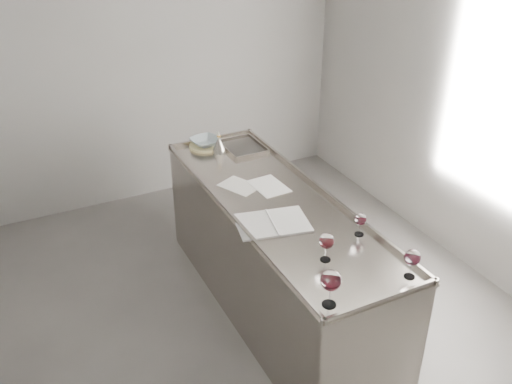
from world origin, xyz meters
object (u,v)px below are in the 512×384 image
wine_glass_left (331,281)px  wine_glass_small (361,220)px  wine_glass_middle (327,242)px  counter (275,257)px  ceramic_bowl (205,142)px  wine_funnel (219,146)px  wine_glass_right (412,258)px  notebook (272,223)px

wine_glass_left → wine_glass_small: (0.54, 0.49, -0.05)m
wine_glass_middle → wine_glass_small: (0.34, 0.14, -0.02)m
counter → wine_glass_middle: 0.94m
counter → ceramic_bowl: size_ratio=10.34×
wine_glass_left → ceramic_bowl: 2.17m
wine_glass_small → ceramic_bowl: (-0.37, 1.67, -0.06)m
ceramic_bowl → wine_funnel: bearing=-65.7°
wine_glass_right → wine_funnel: (-0.31, 2.02, -0.07)m
wine_glass_small → ceramic_bowl: size_ratio=0.65×
wine_glass_right → ceramic_bowl: size_ratio=0.77×
wine_glass_right → wine_funnel: size_ratio=0.98×
counter → wine_glass_right: bearing=-75.7°
wine_glass_right → wine_funnel: 2.04m
counter → wine_glass_small: wine_glass_small is taller
counter → wine_glass_small: bearing=-65.2°
wine_glass_right → notebook: 0.96m
notebook → counter: bearing=68.3°
wine_glass_left → wine_glass_middle: bearing=60.1°
wine_glass_left → ceramic_bowl: bearing=85.5°
counter → wine_glass_small: (0.27, -0.59, 0.58)m
notebook → ceramic_bowl: size_ratio=2.24×
wine_glass_small → wine_funnel: bearing=101.3°
wine_glass_middle → wine_glass_right: size_ratio=1.00×
wine_glass_middle → notebook: bearing=101.0°
counter → notebook: size_ratio=4.61×
wine_glass_right → wine_glass_left: bearing=180.0°
wine_glass_right → notebook: wine_glass_right is taller
counter → notebook: 0.55m
wine_glass_middle → wine_glass_small: 0.37m
wine_glass_left → wine_glass_right: bearing=0.0°
wine_glass_right → ceramic_bowl: bearing=99.7°
wine_glass_middle → wine_glass_small: wine_glass_middle is taller
notebook → wine_funnel: wine_funnel is taller
wine_glass_right → notebook: bearing=117.2°
notebook → ceramic_bowl: ceramic_bowl is taller
ceramic_bowl → wine_glass_left: bearing=-94.5°
wine_glass_left → wine_funnel: bearing=83.4°
notebook → wine_glass_right: bearing=-50.6°
wine_glass_right → wine_funnel: wine_funnel is taller
wine_funnel → ceramic_bowl: bearing=114.3°
counter → wine_glass_left: 1.28m
wine_glass_left → ceramic_bowl: (0.17, 2.16, -0.11)m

